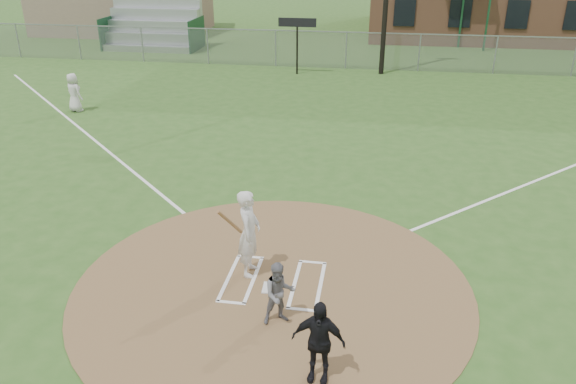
% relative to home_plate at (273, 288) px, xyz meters
% --- Properties ---
extents(ground, '(140.00, 140.00, 0.00)m').
position_rel_home_plate_xyz_m(ground, '(-0.02, 0.12, -0.03)').
color(ground, '#2E541D').
rests_on(ground, ground).
extents(dirt_circle, '(8.40, 8.40, 0.02)m').
position_rel_home_plate_xyz_m(dirt_circle, '(-0.02, 0.12, -0.02)').
color(dirt_circle, brown).
rests_on(dirt_circle, ground).
extents(home_plate, '(0.44, 0.44, 0.03)m').
position_rel_home_plate_xyz_m(home_plate, '(0.00, 0.00, 0.00)').
color(home_plate, silver).
rests_on(home_plate, dirt_circle).
extents(foul_line_third, '(17.04, 17.04, 0.01)m').
position_rel_home_plate_xyz_m(foul_line_third, '(-9.02, 9.12, -0.03)').
color(foul_line_third, white).
rests_on(foul_line_third, ground).
extents(catcher, '(0.77, 0.70, 1.28)m').
position_rel_home_plate_xyz_m(catcher, '(0.34, -1.06, 0.63)').
color(catcher, slate).
rests_on(catcher, dirt_circle).
extents(umpire, '(0.92, 0.44, 1.52)m').
position_rel_home_plate_xyz_m(umpire, '(1.23, -2.45, 0.74)').
color(umpire, black).
rests_on(umpire, dirt_circle).
extents(ondeck_player, '(0.94, 0.81, 1.61)m').
position_rel_home_plate_xyz_m(ondeck_player, '(-10.72, 11.70, 0.77)').
color(ondeck_player, silver).
rests_on(ondeck_player, ground).
extents(batters_boxes, '(2.08, 1.88, 0.01)m').
position_rel_home_plate_xyz_m(batters_boxes, '(-0.02, 0.27, -0.01)').
color(batters_boxes, white).
rests_on(batters_boxes, dirt_circle).
extents(batter_at_plate, '(0.76, 1.01, 1.96)m').
position_rel_home_plate_xyz_m(batter_at_plate, '(-0.60, 0.54, 0.97)').
color(batter_at_plate, silver).
rests_on(batter_at_plate, dirt_circle).
extents(outfield_fence, '(56.08, 0.08, 2.03)m').
position_rel_home_plate_xyz_m(outfield_fence, '(-0.02, 22.12, 0.98)').
color(outfield_fence, slate).
rests_on(outfield_fence, ground).
extents(bleachers, '(6.08, 3.20, 3.20)m').
position_rel_home_plate_xyz_m(bleachers, '(-13.02, 26.32, 1.56)').
color(bleachers, '#B7BABF').
rests_on(bleachers, ground).
extents(scoreboard_sign, '(2.00, 0.10, 2.93)m').
position_rel_home_plate_xyz_m(scoreboard_sign, '(-2.52, 20.32, 2.35)').
color(scoreboard_sign, black).
rests_on(scoreboard_sign, ground).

